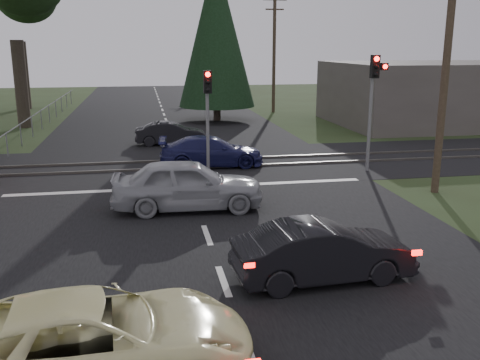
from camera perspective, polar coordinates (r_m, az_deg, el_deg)
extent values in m
plane|color=#273317|center=(11.99, -1.78, -10.75)|extent=(120.00, 120.00, 0.00)
cube|color=black|center=(21.42, -5.79, 0.45)|extent=(14.00, 100.00, 0.01)
cube|color=black|center=(23.36, -6.20, 1.59)|extent=(120.00, 8.00, 0.01)
cube|color=silver|center=(19.68, -5.36, -0.75)|extent=(13.00, 0.35, 0.00)
cube|color=#59544C|center=(22.58, -6.05, 1.26)|extent=(120.00, 0.12, 0.10)
cube|color=#59544C|center=(24.13, -6.35, 2.09)|extent=(120.00, 0.12, 0.10)
cylinder|color=slate|center=(22.52, 13.65, 5.70)|extent=(0.14, 0.14, 3.80)
cube|color=black|center=(22.15, 14.20, 11.65)|extent=(0.32, 0.24, 0.90)
sphere|color=#FF0C07|center=(22.02, 14.39, 12.41)|extent=(0.20, 0.20, 0.20)
sphere|color=black|center=(22.03, 14.34, 11.63)|extent=(0.18, 0.18, 0.18)
sphere|color=black|center=(22.04, 14.29, 10.85)|extent=(0.18, 0.18, 0.18)
cube|color=black|center=(22.31, 15.10, 11.61)|extent=(0.28, 0.22, 0.28)
sphere|color=#FF0C07|center=(22.20, 15.24, 11.59)|extent=(0.18, 0.18, 0.18)
cylinder|color=slate|center=(21.99, -3.46, 5.09)|extent=(0.14, 0.14, 3.20)
cube|color=black|center=(21.58, -3.48, 10.40)|extent=(0.32, 0.24, 0.90)
sphere|color=#FF0C07|center=(21.43, -3.45, 11.17)|extent=(0.20, 0.20, 0.20)
sphere|color=black|center=(21.45, -3.44, 10.37)|extent=(0.18, 0.18, 0.18)
sphere|color=black|center=(21.47, -3.43, 9.58)|extent=(0.18, 0.18, 0.18)
cylinder|color=#4C3D2D|center=(19.57, 21.15, 11.61)|extent=(0.26, 0.26, 9.00)
cylinder|color=#4C3D2D|center=(41.99, 3.66, 13.35)|extent=(0.26, 0.26, 9.00)
cube|color=#4C3D2D|center=(42.12, 3.74, 18.66)|extent=(1.80, 0.12, 0.12)
cube|color=#4C3D2D|center=(42.07, 3.73, 17.71)|extent=(1.40, 0.10, 0.10)
cylinder|color=#4C3D2D|center=(66.53, -1.67, 13.64)|extent=(0.26, 0.26, 9.00)
cube|color=#4C3D2D|center=(66.61, -1.70, 17.00)|extent=(1.80, 0.12, 0.12)
cube|color=#4C3D2D|center=(66.58, -1.69, 16.40)|extent=(1.40, 0.10, 0.10)
cylinder|color=#473D33|center=(36.59, -22.32, 9.41)|extent=(0.80, 0.80, 5.40)
cylinder|color=#473D33|center=(47.75, -22.07, 10.30)|extent=(0.80, 0.80, 5.40)
cylinder|color=#473D33|center=(37.33, -2.47, 7.89)|extent=(0.50, 0.50, 2.00)
cone|color=black|center=(37.12, -2.56, 15.58)|extent=(5.20, 5.20, 10.00)
cube|color=#59514C|center=(38.29, 20.71, 8.66)|extent=(14.00, 10.00, 4.00)
imported|color=#F2EDAE|center=(8.80, -15.47, -16.08)|extent=(5.07, 2.58, 1.37)
imported|color=black|center=(11.94, 8.82, -7.62)|extent=(4.05, 1.65, 1.31)
imported|color=#93949A|center=(16.88, -5.61, -0.49)|extent=(4.82, 2.15, 1.61)
imported|color=#191B4C|center=(22.98, -3.07, 3.06)|extent=(4.55, 2.13, 1.29)
imported|color=black|center=(28.27, -7.42, 4.95)|extent=(3.67, 1.43, 1.19)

